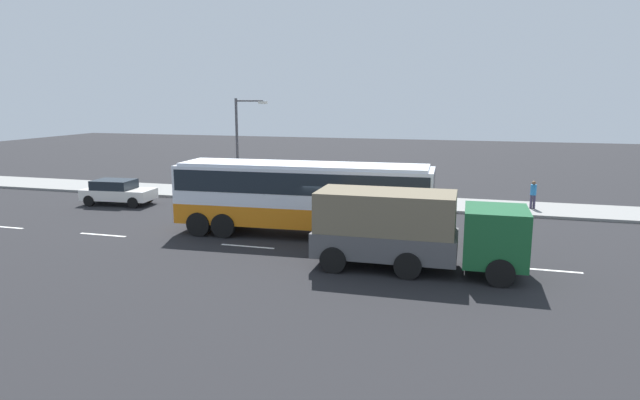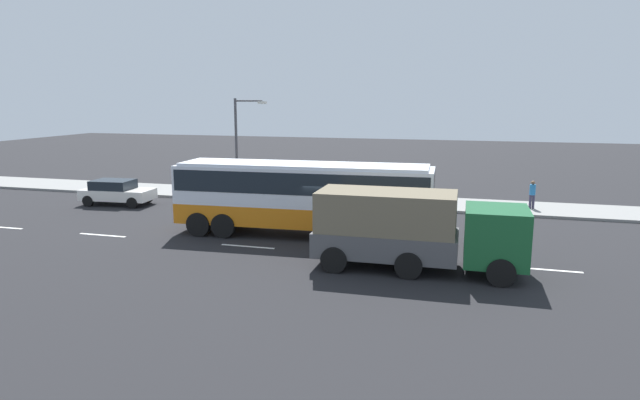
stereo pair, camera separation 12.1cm
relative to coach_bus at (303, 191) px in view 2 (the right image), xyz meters
The scene contains 9 objects.
ground_plane 2.63m from the coach_bus, ahead, with size 120.00×120.00×0.00m, color black.
sidewalk_curb 9.15m from the coach_bus, 79.42° to the left, with size 80.00×4.00×0.15m, color gray.
lane_centreline 4.82m from the coach_bus, 34.38° to the right, with size 36.33×0.16×0.01m.
coach_bus is the anchor object (origin of this frame).
cargo_truck 6.53m from the coach_bus, 34.48° to the right, with size 7.53×2.67×2.85m.
car_white_minivan 13.37m from the coach_bus, 162.54° to the left, with size 4.21×2.16×1.46m.
pedestrian_near_curb 13.64m from the coach_bus, 39.05° to the left, with size 0.32×0.32×1.55m.
pedestrian_at_crossing 9.13m from the coach_bus, 113.03° to the left, with size 0.32×0.32×1.68m.
street_lamp 9.82m from the coach_bus, 130.37° to the left, with size 2.05×0.24×6.00m.
Camera 2 is at (5.63, -22.95, 6.19)m, focal length 30.68 mm.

